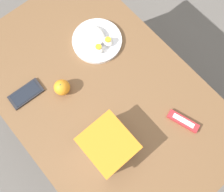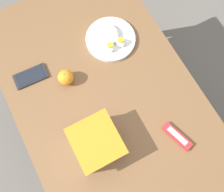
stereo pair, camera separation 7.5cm
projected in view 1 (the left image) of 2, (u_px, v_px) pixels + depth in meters
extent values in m
plane|color=#66605B|center=(105.00, 125.00, 1.80)|extent=(10.00, 10.00, 0.00)
cube|color=brown|center=(101.00, 94.00, 1.15)|extent=(1.21, 0.77, 0.03)
cylinder|color=brown|center=(213.00, 149.00, 1.42)|extent=(0.06, 0.06, 0.67)
cylinder|color=brown|center=(88.00, 19.00, 1.67)|extent=(0.06, 0.06, 0.67)
cylinder|color=brown|center=(3.00, 81.00, 1.55)|extent=(0.06, 0.06, 0.67)
cube|color=white|center=(108.00, 145.00, 1.02)|extent=(0.17, 0.16, 0.10)
cube|color=beige|center=(108.00, 146.00, 1.04)|extent=(0.16, 0.15, 0.06)
cube|color=orange|center=(108.00, 143.00, 0.97)|extent=(0.19, 0.18, 0.01)
ellipsoid|color=gray|center=(112.00, 142.00, 1.02)|extent=(0.06, 0.05, 0.03)
sphere|color=orange|center=(62.00, 87.00, 1.11)|extent=(0.07, 0.07, 0.07)
cylinder|color=#4C662D|center=(61.00, 85.00, 1.08)|extent=(0.01, 0.01, 0.00)
cylinder|color=white|center=(97.00, 41.00, 1.21)|extent=(0.23, 0.23, 0.02)
ellipsoid|color=white|center=(94.00, 35.00, 1.19)|extent=(0.11, 0.09, 0.03)
ellipsoid|color=white|center=(108.00, 41.00, 1.18)|extent=(0.05, 0.04, 0.03)
cylinder|color=#F4A823|center=(108.00, 40.00, 1.16)|extent=(0.03, 0.03, 0.01)
ellipsoid|color=white|center=(99.00, 49.00, 1.17)|extent=(0.05, 0.04, 0.03)
cylinder|color=#F4A823|center=(98.00, 47.00, 1.15)|extent=(0.03, 0.03, 0.01)
cube|color=#B7282D|center=(183.00, 121.00, 1.09)|extent=(0.14, 0.08, 0.02)
cube|color=white|center=(184.00, 121.00, 1.08)|extent=(0.10, 0.05, 0.00)
cube|color=#232328|center=(26.00, 94.00, 1.13)|extent=(0.08, 0.15, 0.01)
cube|color=black|center=(26.00, 93.00, 1.12)|extent=(0.07, 0.13, 0.00)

